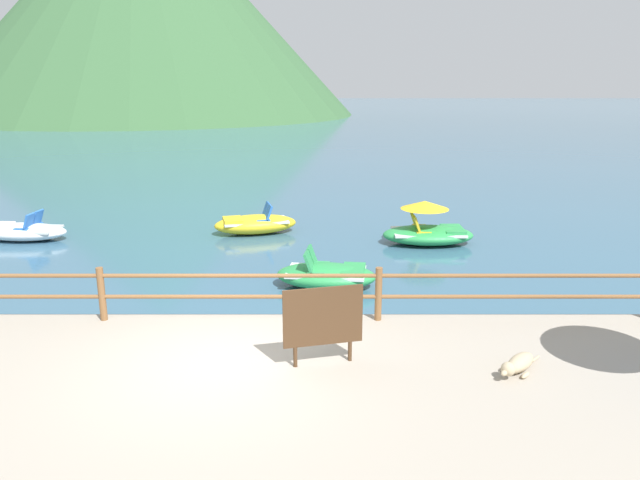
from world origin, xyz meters
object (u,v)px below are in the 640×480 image
object	(u,v)px
pedal_boat_1	(25,231)
pedal_boat_2	(329,275)
pedal_boat_3	(430,230)
dog_resting	(520,364)
pedal_boat_0	(257,224)
sign_board	(325,317)

from	to	relation	value
pedal_boat_1	pedal_boat_2	bearing A→B (deg)	-24.63
pedal_boat_1	pedal_boat_3	bearing A→B (deg)	-2.12
dog_resting	pedal_boat_2	distance (m)	5.44
pedal_boat_1	pedal_boat_3	distance (m)	11.52
dog_resting	pedal_boat_3	bearing A→B (deg)	88.75
pedal_boat_0	pedal_boat_2	bearing A→B (deg)	-66.14
pedal_boat_1	pedal_boat_3	world-z (taller)	pedal_boat_3
sign_board	dog_resting	bearing A→B (deg)	-5.26
dog_resting	pedal_boat_3	size ratio (longest dim) A/B	0.33
dog_resting	pedal_boat_2	size ratio (longest dim) A/B	0.35
pedal_boat_0	pedal_boat_2	xyz separation A→B (m)	(2.08, -4.70, -0.02)
sign_board	pedal_boat_1	distance (m)	12.05
pedal_boat_1	pedal_boat_2	xyz separation A→B (m)	(8.66, -3.97, 0.02)
dog_resting	pedal_boat_3	distance (m)	8.27
dog_resting	pedal_boat_0	bearing A→B (deg)	116.77
sign_board	dog_resting	size ratio (longest dim) A/B	1.45
pedal_boat_0	pedal_boat_1	size ratio (longest dim) A/B	0.99
pedal_boat_2	pedal_boat_3	bearing A→B (deg)	51.15
dog_resting	pedal_boat_2	bearing A→B (deg)	119.51
sign_board	pedal_boat_3	bearing A→B (deg)	69.74
pedal_boat_1	pedal_boat_2	distance (m)	9.53
dog_resting	pedal_boat_0	xyz separation A→B (m)	(-4.75, 9.42, -0.23)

